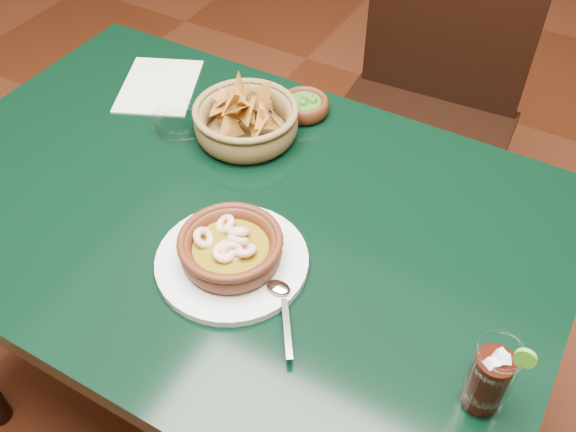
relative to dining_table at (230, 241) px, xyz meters
The scene contains 9 objects.
ground 0.65m from the dining_table, ahead, with size 7.00×7.00×0.00m, color #471C0C.
dining_table is the anchor object (origin of this frame).
dining_chair 0.73m from the dining_table, 79.57° to the left, with size 0.49×0.49×0.99m.
shrimp_plate 0.19m from the dining_table, 51.99° to the right, with size 0.31×0.25×0.08m.
chip_basket 0.24m from the dining_table, 111.48° to the left, with size 0.24×0.24×0.16m.
guacamole_ramekin 0.33m from the dining_table, 91.62° to the left, with size 0.12×0.12×0.04m.
cola_drink 0.56m from the dining_table, 16.01° to the right, with size 0.13×0.13×0.15m.
glass_ashtray 0.27m from the dining_table, 144.68° to the left, with size 0.13×0.13×0.03m.
paper_menu 0.42m from the dining_table, 144.75° to the left, with size 0.23×0.26×0.00m.
Camera 1 is at (0.50, -0.65, 1.56)m, focal length 40.00 mm.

